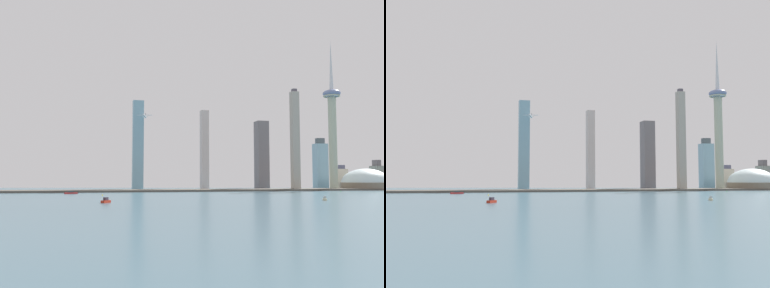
# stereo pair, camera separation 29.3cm
# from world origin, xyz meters

# --- Properties ---
(waterfront_pier) EXTENTS (979.46, 62.85, 3.20)m
(waterfront_pier) POSITION_xyz_m (0.00, 518.79, 1.60)
(waterfront_pier) COLOR #565148
(waterfront_pier) RESTS_ON ground
(observation_tower) EXTENTS (32.58, 32.58, 281.23)m
(observation_tower) POSITION_xyz_m (238.58, 522.04, 127.18)
(observation_tower) COLOR #ADB69E
(observation_tower) RESTS_ON ground
(stadium_dome) EXTENTS (92.76, 92.76, 52.61)m
(stadium_dome) POSITION_xyz_m (314.08, 533.70, 12.23)
(stadium_dome) COLOR #7A6B5A
(stadium_dome) RESTS_ON ground
(skyscraper_0) EXTENTS (19.00, 12.32, 158.26)m
(skyscraper_0) POSITION_xyz_m (-115.76, 571.69, 79.13)
(skyscraper_0) COLOR #79A8BD
(skyscraper_0) RESTS_ON ground
(skyscraper_1) EXTENTS (16.12, 25.65, 58.30)m
(skyscraper_1) POSITION_xyz_m (361.19, 561.72, 25.68)
(skyscraper_1) COLOR slate
(skyscraper_1) RESTS_ON ground
(skyscraper_2) EXTENTS (13.27, 12.40, 182.37)m
(skyscraper_2) POSITION_xyz_m (158.04, 515.22, 89.47)
(skyscraper_2) COLOR #A9A397
(skyscraper_2) RESTS_ON ground
(skyscraper_3) EXTENTS (25.48, 20.47, 105.14)m
(skyscraper_3) POSITION_xyz_m (271.05, 620.75, 48.99)
(skyscraper_3) COLOR #80ACC0
(skyscraper_3) RESTS_ON ground
(skyscraper_4) EXTENTS (14.70, 14.50, 153.67)m
(skyscraper_4) POSITION_xyz_m (19.96, 621.10, 76.83)
(skyscraper_4) COLOR beige
(skyscraper_4) RESTS_ON ground
(skyscraper_5) EXTENTS (26.13, 14.67, 49.25)m
(skyscraper_5) POSITION_xyz_m (310.15, 608.72, 22.20)
(skyscraper_5) COLOR #BFB09A
(skyscraper_5) RESTS_ON ground
(skyscraper_6) EXTENTS (21.96, 23.37, 131.23)m
(skyscraper_6) POSITION_xyz_m (124.22, 585.86, 65.61)
(skyscraper_6) COLOR slate
(skyscraper_6) RESTS_ON ground
(boat_2) EXTENTS (18.12, 10.82, 4.06)m
(boat_2) POSITION_xyz_m (-224.44, 438.24, 1.50)
(boat_2) COLOR red
(boat_2) RESTS_ON ground
(boat_3) EXTENTS (9.09, 10.52, 4.80)m
(boat_3) POSITION_xyz_m (-190.67, 198.29, 1.74)
(boat_3) COLOR #B62B18
(boat_3) RESTS_ON ground
(boat_5) EXTENTS (6.36, 8.52, 4.17)m
(boat_5) POSITION_xyz_m (14.02, 186.82, 1.53)
(boat_5) COLOR beige
(boat_5) RESTS_ON ground
(channel_buoy_1) EXTENTS (1.00, 1.00, 2.53)m
(channel_buoy_1) POSITION_xyz_m (188.03, 424.43, 1.26)
(channel_buoy_1) COLOR green
(channel_buoy_1) RESTS_ON ground
(channel_buoy_2) EXTENTS (1.67, 1.67, 1.93)m
(channel_buoy_2) POSITION_xyz_m (-185.67, 364.08, 0.96)
(channel_buoy_2) COLOR yellow
(channel_buoy_2) RESTS_ON ground
(airplane) EXTENTS (26.38, 29.86, 8.39)m
(airplane) POSITION_xyz_m (-108.35, 544.21, 127.86)
(airplane) COLOR silver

